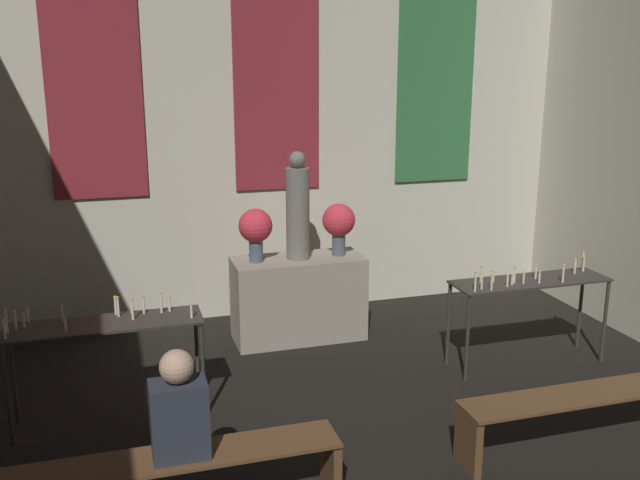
# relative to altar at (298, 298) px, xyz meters

# --- Properties ---
(wall_back) EXTENTS (7.14, 0.16, 4.66)m
(wall_back) POSITION_rel_altar_xyz_m (0.00, 0.95, 1.91)
(wall_back) COLOR beige
(wall_back) RESTS_ON ground_plane
(altar) EXTENTS (1.38, 0.58, 0.90)m
(altar) POSITION_rel_altar_xyz_m (0.00, 0.00, 0.00)
(altar) COLOR gray
(altar) RESTS_ON ground_plane
(statue) EXTENTS (0.25, 0.25, 1.13)m
(statue) POSITION_rel_altar_xyz_m (0.00, -0.00, 0.97)
(statue) COLOR slate
(statue) RESTS_ON altar
(flower_vase_left) EXTENTS (0.35, 0.35, 0.56)m
(flower_vase_left) POSITION_rel_altar_xyz_m (-0.45, 0.00, 0.80)
(flower_vase_left) COLOR #4C5666
(flower_vase_left) RESTS_ON altar
(flower_vase_right) EXTENTS (0.35, 0.35, 0.56)m
(flower_vase_right) POSITION_rel_altar_xyz_m (0.45, 0.00, 0.80)
(flower_vase_right) COLOR #4C5666
(flower_vase_right) RESTS_ON altar
(candle_rack_left) EXTENTS (1.56, 0.44, 1.07)m
(candle_rack_left) POSITION_rel_altar_xyz_m (-1.98, -1.29, 0.31)
(candle_rack_left) COLOR #332D28
(candle_rack_left) RESTS_ON ground_plane
(candle_rack_right) EXTENTS (1.56, 0.44, 1.07)m
(candle_rack_right) POSITION_rel_altar_xyz_m (1.97, -1.29, 0.31)
(candle_rack_right) COLOR #332D28
(candle_rack_right) RESTS_ON ground_plane
(pew_back_left) EXTENTS (2.28, 0.36, 0.47)m
(pew_back_left) POSITION_rel_altar_xyz_m (-1.64, -2.81, -0.10)
(pew_back_left) COLOR brown
(pew_back_left) RESTS_ON ground_plane
(pew_back_right) EXTENTS (2.28, 0.36, 0.47)m
(pew_back_right) POSITION_rel_altar_xyz_m (1.64, -2.81, -0.10)
(pew_back_right) COLOR brown
(pew_back_right) RESTS_ON ground_plane
(person_seated) EXTENTS (0.36, 0.24, 0.73)m
(person_seated) POSITION_rel_altar_xyz_m (-1.54, -2.81, 0.35)
(person_seated) COLOR #282D38
(person_seated) RESTS_ON pew_back_left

